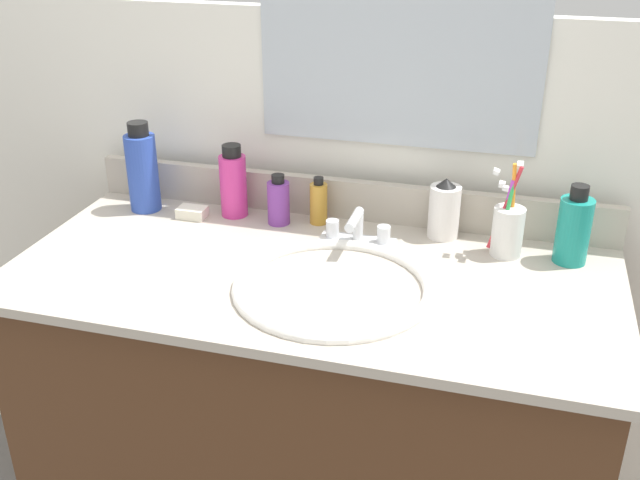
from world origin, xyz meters
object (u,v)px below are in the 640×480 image
Objects in this scene: bottle_shampoo_blue at (142,170)px; soap_bar at (192,212)px; bottle_mouthwash_teal at (574,229)px; bottle_oil_amber at (319,202)px; bottle_soap_pink at (233,183)px; cup_white_ceramic at (507,229)px; bottle_cream_purple at (279,202)px; bottle_lotion_white at (444,210)px; faucet at (357,233)px.

bottle_shampoo_blue is 3.26× the size of soap_bar.
bottle_oil_amber is at bearing 175.12° from bottle_mouthwash_teal.
bottle_oil_amber is 0.29m from soap_bar.
bottle_soap_pink is 0.61m from cup_white_ceramic.
bottle_cream_purple is (0.11, -0.02, -0.03)m from bottle_soap_pink.
bottle_lotion_white reaches higher than soap_bar.
bottle_mouthwash_teal is 0.78× the size of bottle_shampoo_blue.
bottle_cream_purple is at bearing 1.36° from bottle_shampoo_blue.
bottle_cream_purple is at bearing 177.30° from cup_white_ceramic.
bottle_mouthwash_teal is 0.82× the size of cup_white_ceramic.
bottle_cream_purple is (-0.19, 0.06, 0.02)m from faucet.
bottle_cream_purple is at bearing 6.82° from soap_bar.
bottle_mouthwash_teal is 0.82m from soap_bar.
cup_white_ceramic is at bearing -21.60° from bottle_lotion_white.
bottle_oil_amber is 1.69× the size of soap_bar.
bottle_lotion_white is 0.14m from cup_white_ceramic.
bottle_cream_purple is (-0.08, -0.03, 0.00)m from bottle_oil_amber.
bottle_shampoo_blue is at bearing -173.46° from bottle_soap_pink.
bottle_oil_amber is at bearing 2.63° from bottle_soap_pink.
bottle_cream_purple is (-0.62, 0.02, -0.02)m from bottle_mouthwash_teal.
bottle_lotion_white is at bearing 0.84° from bottle_oil_amber.
bottle_lotion_white reaches higher than faucet.
cup_white_ceramic is at bearing 7.79° from faucet.
bottle_mouthwash_teal is at bearing -1.85° from bottle_cream_purple.
bottle_shampoo_blue is at bearing 173.75° from faucet.
faucet reaches higher than soap_bar.
cup_white_ceramic is (0.50, -0.02, 0.01)m from bottle_cream_purple.
faucet is at bearing -6.25° from bottle_shampoo_blue.
bottle_mouthwash_teal is 1.51× the size of bottle_oil_amber.
faucet is 0.31m from cup_white_ceramic.
bottle_cream_purple reaches higher than faucet.
cup_white_ceramic is (0.30, 0.04, 0.03)m from faucet.
bottle_shampoo_blue is at bearing 178.91° from cup_white_ceramic.
faucet is at bearing -150.56° from bottle_lotion_white.
bottle_mouthwash_teal is at bearing 0.27° from soap_bar.
soap_bar is (-0.56, -0.05, -0.05)m from bottle_lotion_white.
bottle_soap_pink is 0.84× the size of cup_white_ceramic.
bottle_lotion_white is at bearing 158.40° from cup_white_ceramic.
bottle_lotion_white is at bearing 4.70° from bottle_cream_purple.
bottle_cream_purple reaches higher than soap_bar.
soap_bar is (-0.29, -0.05, -0.04)m from bottle_oil_amber.
bottle_oil_amber is at bearing 4.66° from bottle_shampoo_blue.
soap_bar is at bearing 174.12° from faucet.
bottle_soap_pink is 1.26× the size of bottle_lotion_white.
bottle_oil_amber is at bearing 9.87° from soap_bar.
bottle_shampoo_blue reaches higher than soap_bar.
bottle_oil_amber is at bearing -179.16° from bottle_lotion_white.
soap_bar is at bearing -179.95° from cup_white_ceramic.
cup_white_ceramic is at bearing -3.76° from bottle_soap_pink.
bottle_soap_pink is at bearing 177.14° from bottle_mouthwash_teal.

